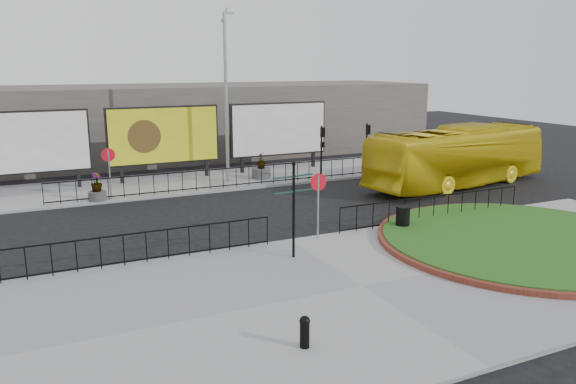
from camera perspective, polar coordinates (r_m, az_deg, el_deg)
ground at (r=20.94m, az=0.09°, el=-5.12°), size 90.00×90.00×0.00m
pavement_near at (r=16.82m, az=7.55°, el=-9.65°), size 30.00×10.00×0.12m
pavement_far at (r=31.83m, az=-9.25°, el=1.09°), size 44.00×6.00×0.12m
brick_edge at (r=22.20m, az=22.65°, el=-4.53°), size 10.40×10.40×0.18m
grass_lawn at (r=22.19m, az=22.66°, el=-4.48°), size 10.00×10.00×0.22m
railing_near_left at (r=18.78m, az=-16.34°, el=-5.66°), size 10.00×0.10×1.10m
railing_near_right at (r=23.94m, az=14.60°, el=-1.57°), size 9.00×0.10×1.10m
railing_far at (r=29.48m, az=-5.95°, el=1.46°), size 18.00×0.10×1.10m
speed_sign_far at (r=27.98m, az=-17.74°, el=2.90°), size 0.64×0.07×2.47m
speed_sign_near at (r=20.53m, az=3.09°, el=0.04°), size 0.64×0.07×2.47m
billboard_left at (r=31.19m, az=-25.14°, el=4.53°), size 6.20×0.31×4.10m
billboard_mid at (r=31.98m, az=-12.50°, el=5.62°), size 6.20×0.31×4.10m
billboard_right at (r=34.22m, az=-0.95°, el=6.38°), size 6.20×0.31×4.10m
lamp_post at (r=30.72m, az=-6.30°, el=9.73°), size 0.74×0.18×9.23m
signal_pole_a at (r=31.50m, az=3.47°, el=4.88°), size 0.22×0.26×3.00m
signal_pole_b at (r=33.04m, az=8.05°, el=5.15°), size 0.22×0.26×3.00m
building_backdrop at (r=41.08m, az=-13.34°, el=6.99°), size 40.00×10.00×5.00m
fingerpost_sign at (r=18.47m, az=0.57°, el=-0.84°), size 1.53×0.40×3.27m
bollard at (r=13.18m, az=1.71°, el=-13.86°), size 0.25×0.25×0.77m
litter_bin at (r=22.31m, az=11.58°, el=-2.64°), size 0.58×0.58×0.96m
bus at (r=31.57m, az=16.87°, el=3.48°), size 11.90×4.55×3.23m
planter_a at (r=28.14m, az=-18.83°, el=0.21°), size 0.84×0.84×1.35m
planter_c at (r=31.93m, az=-2.74°, el=2.28°), size 1.08×1.08×1.49m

